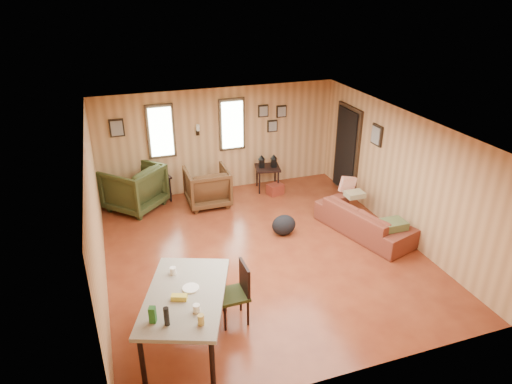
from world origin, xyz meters
The scene contains 11 objects.
room centered at (0.17, 0.27, 1.21)m, with size 5.54×6.04×2.44m.
sofa centered at (2.10, 0.03, 0.39)m, with size 2.02×0.59×0.79m, color brown.
recliner_brown centered at (-0.49, 2.27, 0.47)m, with size 0.90×0.85×0.93m, color #472B15.
recliner_green centered at (-2.02, 2.59, 0.54)m, with size 1.04×0.98×1.07m, color #303618.
end_table centered at (-1.53, 2.82, 0.41)m, with size 0.68×0.64×0.73m.
side_table centered at (1.03, 2.58, 0.60)m, with size 0.65×0.65×0.88m.
cooler centered at (1.10, 2.26, 0.12)m, with size 0.40×0.34×0.25m.
backpack centered at (0.60, 0.50, 0.20)m, with size 0.58×0.52×0.41m.
sofa_pillows centered at (2.30, 0.17, 0.51)m, with size 0.44×1.89×0.39m.
dining_table centered at (-1.74, -1.86, 0.77)m, with size 1.52×1.91×1.09m.
dining_chair centered at (-0.95, -1.56, 0.52)m, with size 0.43×0.43×0.93m.
Camera 1 is at (-2.41, -6.66, 4.56)m, focal length 32.00 mm.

